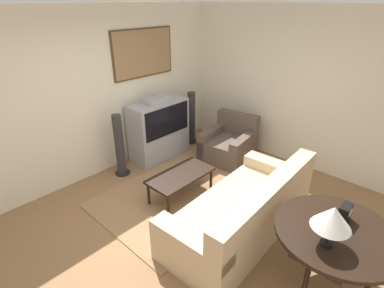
# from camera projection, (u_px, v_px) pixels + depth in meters

# --- Properties ---
(ground_plane) EXTENTS (12.00, 12.00, 0.00)m
(ground_plane) POSITION_uv_depth(u_px,v_px,m) (189.00, 226.00, 4.02)
(ground_plane) COLOR #8E6642
(wall_back) EXTENTS (12.00, 0.10, 2.70)m
(wall_back) POSITION_uv_depth(u_px,v_px,m) (92.00, 96.00, 4.74)
(wall_back) COLOR beige
(wall_back) RESTS_ON ground_plane
(wall_right) EXTENTS (0.06, 12.00, 2.70)m
(wall_right) POSITION_uv_depth(u_px,v_px,m) (294.00, 89.00, 5.15)
(wall_right) COLOR beige
(wall_right) RESTS_ON ground_plane
(area_rug) EXTENTS (2.34, 1.84, 0.01)m
(area_rug) POSITION_uv_depth(u_px,v_px,m) (179.00, 196.00, 4.62)
(area_rug) COLOR #99704C
(area_rug) RESTS_ON ground_plane
(tv) EXTENTS (1.11, 0.50, 1.18)m
(tv) POSITION_uv_depth(u_px,v_px,m) (159.00, 129.00, 5.56)
(tv) COLOR #9E9EA3
(tv) RESTS_ON ground_plane
(couch) EXTENTS (2.25, 1.08, 0.86)m
(couch) POSITION_uv_depth(u_px,v_px,m) (244.00, 212.00, 3.82)
(couch) COLOR #CCB289
(couch) RESTS_ON ground_plane
(armchair) EXTENTS (0.99, 0.93, 0.82)m
(armchair) POSITION_uv_depth(u_px,v_px,m) (229.00, 145.00, 5.61)
(armchair) COLOR brown
(armchair) RESTS_ON ground_plane
(coffee_table) EXTENTS (1.01, 0.51, 0.41)m
(coffee_table) POSITION_uv_depth(u_px,v_px,m) (181.00, 177.00, 4.45)
(coffee_table) COLOR black
(coffee_table) RESTS_ON ground_plane
(console_table) EXTENTS (1.18, 1.18, 0.75)m
(console_table) POSITION_uv_depth(u_px,v_px,m) (336.00, 236.00, 2.90)
(console_table) COLOR black
(console_table) RESTS_ON ground_plane
(table_lamp) EXTENTS (0.35, 0.35, 0.41)m
(table_lamp) POSITION_uv_depth(u_px,v_px,m) (333.00, 218.00, 2.58)
(table_lamp) COLOR black
(table_lamp) RESTS_ON console_table
(mantel_clock) EXTENTS (0.17, 0.10, 0.18)m
(mantel_clock) POSITION_uv_depth(u_px,v_px,m) (345.00, 213.00, 2.97)
(mantel_clock) COLOR black
(mantel_clock) RESTS_ON console_table
(speaker_tower_left) EXTENTS (0.26, 0.26, 1.08)m
(speaker_tower_left) POSITION_uv_depth(u_px,v_px,m) (120.00, 147.00, 5.00)
(speaker_tower_left) COLOR black
(speaker_tower_left) RESTS_ON ground_plane
(speaker_tower_right) EXTENTS (0.26, 0.26, 1.08)m
(speaker_tower_right) POSITION_uv_depth(u_px,v_px,m) (191.00, 119.00, 6.15)
(speaker_tower_right) COLOR black
(speaker_tower_right) RESTS_ON ground_plane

